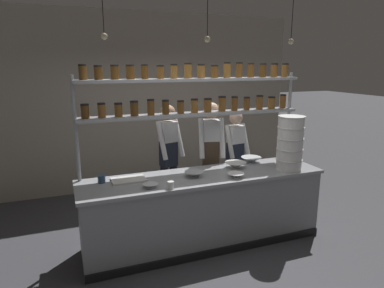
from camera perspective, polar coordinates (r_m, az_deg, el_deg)
name	(u,v)px	position (r m, az deg, el deg)	size (l,w,h in m)	color
ground_plane	(203,242)	(4.66, 1.91, -15.98)	(40.00, 40.00, 0.00)	#3D3D42
back_wall	(153,102)	(6.43, -6.52, 7.00)	(5.49, 0.12, 3.17)	#9E9384
prep_counter	(204,209)	(4.45, 1.96, -10.82)	(3.09, 0.76, 0.92)	gray
spice_shelf_unit	(195,98)	(4.40, 0.47, 7.69)	(2.97, 0.28, 2.29)	#999BA0
chef_left	(169,154)	(4.96, -3.91, -1.75)	(0.41, 0.34, 1.71)	black
chef_center	(211,154)	(4.90, 3.17, -1.60)	(0.41, 0.34, 1.75)	black
chef_right	(235,155)	(5.34, 7.19, -1.81)	(0.38, 0.30, 1.58)	black
container_stack	(290,143)	(4.60, 16.05, 0.15)	(0.34, 0.34, 0.71)	white
cutting_board	(129,180)	(4.15, -10.52, -5.89)	(0.40, 0.26, 0.02)	silver
prep_bowl_near_left	(235,165)	(4.60, 7.25, -3.51)	(0.28, 0.28, 0.08)	silver
prep_bowl_center_front	(194,174)	(4.22, 0.38, -5.05)	(0.24, 0.24, 0.07)	#B2B7BC
prep_bowl_center_back	(236,175)	(4.22, 7.30, -5.20)	(0.21, 0.21, 0.06)	white
prep_bowl_near_right	(151,186)	(3.88, -6.91, -6.94)	(0.17, 0.17, 0.05)	silver
prep_bowl_far_left	(251,160)	(4.88, 9.83, -2.62)	(0.28, 0.28, 0.08)	silver
serving_cup_front	(171,185)	(3.82, -3.57, -6.85)	(0.07, 0.07, 0.09)	silver
serving_cup_by_board	(102,179)	(4.14, -14.84, -5.66)	(0.09, 0.09, 0.09)	#334C70
pendant_light_row	(207,37)	(4.09, 2.54, 17.45)	(2.37, 0.07, 0.61)	black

